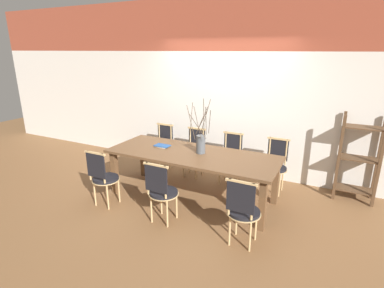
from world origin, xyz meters
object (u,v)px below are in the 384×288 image
object	(u,v)px
vase_centerpiece	(201,143)
book_stack	(162,146)
dining_table	(192,158)
shelving_rack	(358,159)
chair_far_center	(230,157)
chair_near_center	(243,209)

from	to	relation	value
vase_centerpiece	book_stack	xyz separation A→B (m)	(-0.70, -0.00, -0.15)
dining_table	shelving_rack	world-z (taller)	shelving_rack
book_stack	shelving_rack	xyz separation A→B (m)	(2.90, 1.05, -0.09)
shelving_rack	dining_table	bearing A→B (deg)	-154.19
dining_table	vase_centerpiece	bearing A→B (deg)	32.98
vase_centerpiece	book_stack	distance (m)	0.72
chair_far_center	shelving_rack	distance (m)	2.01
book_stack	dining_table	bearing A→B (deg)	-6.98
chair_near_center	shelving_rack	size ratio (longest dim) A/B	0.66
dining_table	chair_far_center	size ratio (longest dim) A/B	2.97
dining_table	shelving_rack	distance (m)	2.57
chair_near_center	book_stack	xyz separation A→B (m)	(-1.68, 0.90, 0.28)
dining_table	chair_far_center	world-z (taller)	chair_far_center
chair_far_center	book_stack	size ratio (longest dim) A/B	3.51
chair_near_center	chair_far_center	size ratio (longest dim) A/B	1.00
vase_centerpiece	shelving_rack	xyz separation A→B (m)	(2.20, 1.04, -0.23)
chair_near_center	vase_centerpiece	size ratio (longest dim) A/B	1.05
chair_near_center	chair_far_center	bearing A→B (deg)	114.46
chair_far_center	dining_table	bearing A→B (deg)	68.04
vase_centerpiece	chair_far_center	bearing A→B (deg)	73.68
dining_table	shelving_rack	size ratio (longest dim) A/B	1.94
dining_table	shelving_rack	bearing A→B (deg)	25.81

